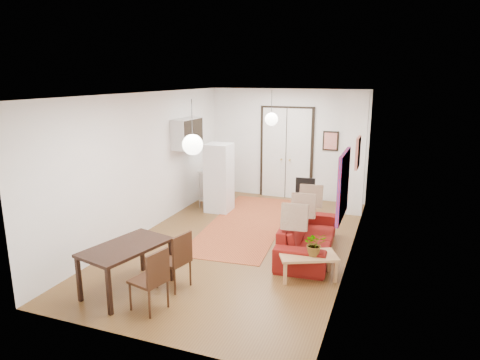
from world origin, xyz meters
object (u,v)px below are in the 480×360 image
(kitchen_counter, at_px, (216,179))
(black_side_chair, at_px, (307,192))
(dining_table, at_px, (126,251))
(dining_chair_far, at_px, (152,272))
(fridge, at_px, (219,178))
(dining_chair_near, at_px, (176,253))
(coffee_table, at_px, (308,258))
(sofa, at_px, (308,236))

(kitchen_counter, distance_m, black_side_chair, 2.44)
(dining_table, distance_m, dining_chair_far, 0.67)
(fridge, bearing_deg, dining_chair_far, -80.17)
(dining_table, distance_m, black_side_chair, 4.97)
(fridge, xyz_separation_m, dining_chair_near, (0.88, -3.74, -0.30))
(kitchen_counter, distance_m, fridge, 0.79)
(fridge, height_order, dining_chair_near, fridge)
(black_side_chair, bearing_deg, fridge, 7.38)
(dining_table, xyz_separation_m, dining_chair_far, (0.60, -0.26, -0.13))
(coffee_table, bearing_deg, sofa, 102.02)
(sofa, bearing_deg, dining_chair_far, 143.84)
(dining_chair_near, bearing_deg, kitchen_counter, -150.66)
(kitchen_counter, distance_m, dining_chair_near, 4.57)
(coffee_table, xyz_separation_m, fridge, (-2.77, 2.80, 0.48))
(dining_chair_near, distance_m, dining_chair_far, 0.70)
(fridge, relative_size, dining_table, 1.13)
(kitchen_counter, relative_size, dining_chair_far, 1.42)
(kitchen_counter, height_order, black_side_chair, black_side_chair)
(sofa, bearing_deg, fridge, 51.19)
(dining_table, height_order, dining_chair_near, dining_chair_near)
(fridge, relative_size, dining_chair_far, 1.82)
(coffee_table, distance_m, dining_table, 2.87)
(sofa, relative_size, black_side_chair, 2.32)
(fridge, height_order, dining_chair_far, fridge)
(dining_chair_near, xyz_separation_m, dining_chair_far, (0.00, -0.70, 0.00))
(sofa, bearing_deg, kitchen_counter, 46.26)
(kitchen_counter, bearing_deg, black_side_chair, -12.85)
(dining_chair_far, height_order, black_side_chair, black_side_chair)
(sofa, bearing_deg, dining_chair_near, 135.57)
(sofa, distance_m, kitchen_counter, 3.81)
(kitchen_counter, bearing_deg, dining_chair_far, -84.25)
(fridge, relative_size, black_side_chair, 1.72)
(dining_table, bearing_deg, dining_chair_far, -23.41)
(sofa, relative_size, coffee_table, 2.13)
(kitchen_counter, bearing_deg, sofa, -47.71)
(coffee_table, bearing_deg, dining_table, -150.90)
(sofa, height_order, coffee_table, sofa)
(kitchen_counter, bearing_deg, dining_chair_near, -82.16)
(coffee_table, relative_size, fridge, 0.63)
(dining_chair_far, bearing_deg, fridge, -155.35)
(sofa, distance_m, dining_table, 3.33)
(kitchen_counter, height_order, dining_table, kitchen_counter)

